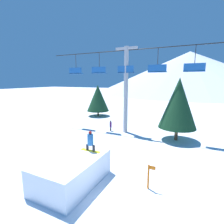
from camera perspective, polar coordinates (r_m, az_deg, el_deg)
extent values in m
plane|color=white|center=(10.10, -8.39, -24.88)|extent=(220.00, 220.00, 0.00)
cone|color=silver|center=(92.81, 23.77, 11.82)|extent=(86.07, 86.07, 18.98)
cube|color=white|center=(10.65, -12.91, -18.27)|extent=(2.72, 4.22, 1.50)
cube|color=silver|center=(11.84, -6.66, -11.17)|extent=(2.72, 0.10, 0.06)
cube|color=yellow|center=(11.11, -7.01, -12.43)|extent=(1.32, 0.26, 0.03)
cylinder|color=black|center=(11.15, -8.04, -11.28)|extent=(0.16, 0.16, 0.36)
cylinder|color=black|center=(10.92, -5.99, -11.72)|extent=(0.16, 0.16, 0.36)
cylinder|color=#1E5693|center=(10.85, -7.09, -8.93)|extent=(0.36, 0.36, 0.69)
sphere|color=maroon|center=(10.71, -7.15, -6.69)|extent=(0.20, 0.20, 0.20)
cylinder|color=#9E9EA3|center=(19.22, 4.54, 6.88)|extent=(0.46, 0.46, 9.28)
cube|color=#9E9EA3|center=(19.46, 4.74, 20.05)|extent=(2.40, 0.24, 0.24)
cylinder|color=black|center=(19.43, 4.73, 19.46)|extent=(19.42, 0.08, 0.08)
cylinder|color=#28282D|center=(22.56, -11.69, 15.09)|extent=(0.06, 0.06, 2.29)
cube|color=#195199|center=(22.49, -11.58, 12.19)|extent=(1.80, 0.44, 0.08)
cube|color=#195199|center=(22.36, -11.90, 13.09)|extent=(1.80, 0.08, 0.70)
cylinder|color=#28282D|center=(20.72, -4.17, 15.71)|extent=(0.06, 0.06, 2.29)
cube|color=#195199|center=(20.65, -4.13, 12.55)|extent=(1.80, 0.44, 0.08)
cube|color=#195199|center=(20.51, -4.40, 13.54)|extent=(1.80, 0.08, 0.70)
cylinder|color=#28282D|center=(19.28, 4.68, 16.10)|extent=(0.06, 0.06, 2.29)
cube|color=#195199|center=(19.20, 4.63, 12.70)|extent=(1.80, 0.44, 0.08)
cube|color=#195199|center=(19.05, 4.44, 13.78)|extent=(1.80, 0.08, 0.70)
cylinder|color=#28282D|center=(18.32, 14.72, 16.11)|extent=(0.06, 0.06, 2.29)
cube|color=#195199|center=(18.24, 14.55, 12.53)|extent=(1.80, 0.44, 0.08)
cube|color=#195199|center=(18.08, 14.48, 13.67)|extent=(1.80, 0.08, 0.70)
cylinder|color=#28282D|center=(17.93, 25.50, 15.59)|extent=(0.06, 0.06, 2.29)
cube|color=#195199|center=(17.85, 25.21, 11.95)|extent=(1.80, 0.44, 0.08)
cube|color=#195199|center=(17.68, 25.28, 13.10)|extent=(1.80, 0.08, 0.70)
cylinder|color=#4C3823|center=(18.34, 20.22, -6.67)|extent=(0.32, 0.32, 1.26)
cone|color=#14381E|center=(17.73, 20.83, 2.75)|extent=(3.55, 3.55, 4.80)
cylinder|color=#4C3823|center=(28.75, -4.55, -0.44)|extent=(0.26, 0.26, 0.84)
cone|color=#14381E|center=(28.38, -4.62, 4.56)|extent=(3.57, 3.57, 4.19)
cylinder|color=orange|center=(10.19, 11.77, -20.02)|extent=(0.10, 0.10, 1.38)
cube|color=orange|center=(9.88, 12.95, -17.32)|extent=(0.36, 0.02, 0.20)
cylinder|color=black|center=(20.29, -0.44, -5.58)|extent=(0.17, 0.17, 0.45)
cylinder|color=#471956|center=(20.15, -0.45, -4.15)|extent=(0.24, 0.24, 0.60)
sphere|color=#232328|center=(20.06, -0.45, -3.07)|extent=(0.18, 0.18, 0.18)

